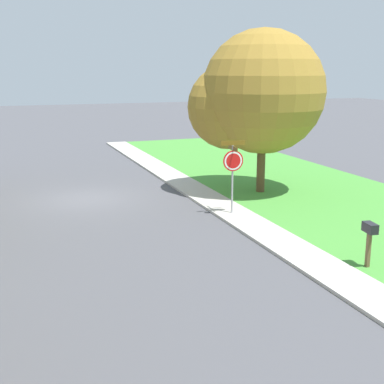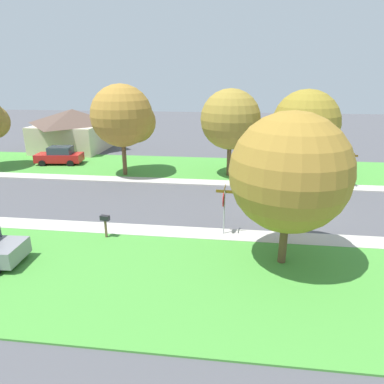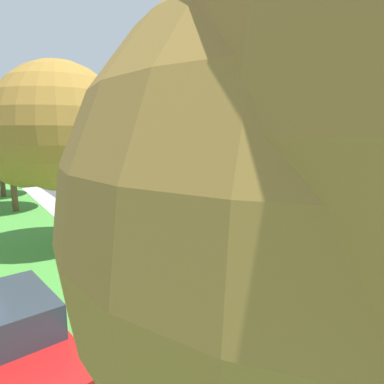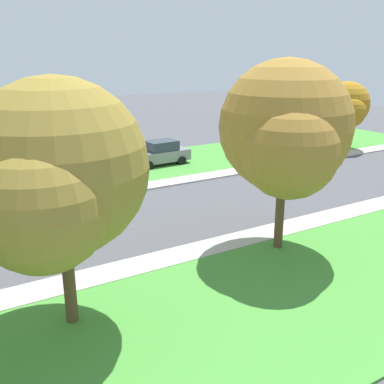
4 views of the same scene
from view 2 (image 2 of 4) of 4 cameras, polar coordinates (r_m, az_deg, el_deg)
name	(u,v)px [view 2 (image 2 of 4)]	position (r m, az deg, el deg)	size (l,w,h in m)	color
ground_plane	(292,208)	(23.55, 16.16, -2.52)	(120.00, 120.00, 0.00)	#4C4C51
sidewalk_east	(134,180)	(28.81, -9.56, 1.98)	(1.40, 56.00, 0.10)	#B7B2A8
lawn_east	(148,166)	(33.17, -7.30, 4.31)	(8.00, 56.00, 0.08)	#479338
sidewalk_west	(87,227)	(20.55, -16.89, -5.63)	(1.40, 56.00, 0.10)	#B7B2A8
lawn_west	(44,272)	(16.87, -23.28, -12.08)	(8.00, 56.00, 0.08)	#479338
stop_sign_near_corner	(351,164)	(28.74, 24.79, 4.24)	(0.92, 0.92, 2.77)	#9E9EA3
stop_sign_far_corner	(224,202)	(18.25, 5.29, -1.74)	(0.92, 0.92, 2.77)	#9E9EA3
car_red_driveway_right	(60,156)	(35.70, -21.02, 5.62)	(2.41, 4.48, 1.76)	red
tree_corner_large	(307,125)	(29.95, 18.53, 10.43)	(5.75, 5.35, 7.24)	brown
tree_sidewalk_mid	(233,121)	(29.21, 6.73, 11.57)	(5.27, 4.91, 7.26)	brown
tree_across_left	(125,117)	(29.71, -10.99, 12.00)	(5.46, 5.08, 7.62)	brown
tree_sidewalk_far	(293,175)	(15.52, 16.36, 2.77)	(5.56, 5.17, 6.93)	brown
house_right_setback	(74,129)	(42.40, -18.92, 9.84)	(9.05, 7.86, 4.60)	beige
mailbox	(105,221)	(18.68, -14.15, -4.66)	(0.31, 0.51, 1.31)	brown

